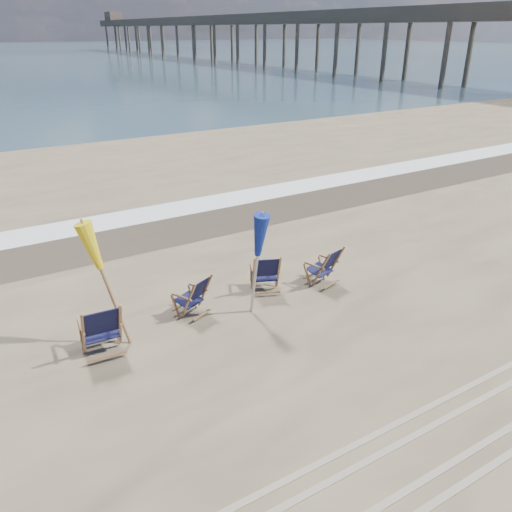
{
  "coord_description": "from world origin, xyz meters",
  "views": [
    {
      "loc": [
        -4.89,
        -5.91,
        5.22
      ],
      "look_at": [
        0.0,
        2.2,
        0.9
      ],
      "focal_mm": 35.0,
      "sensor_mm": 36.0,
      "label": 1
    }
  ],
  "objects_px": {
    "umbrella_blue": "(256,238)",
    "beach_chair_1": "(206,292)",
    "fishing_pier": "(229,33)",
    "beach_chair_2": "(279,273)",
    "umbrella_yellow": "(104,251)",
    "beach_chair_3": "(336,263)",
    "beach_chair_0": "(121,327)"
  },
  "relations": [
    {
      "from": "beach_chair_3",
      "to": "umbrella_yellow",
      "type": "xyz_separation_m",
      "value": [
        -4.94,
        0.17,
        1.37
      ]
    },
    {
      "from": "beach_chair_1",
      "to": "fishing_pier",
      "type": "xyz_separation_m",
      "value": [
        39.24,
        71.91,
        4.2
      ]
    },
    {
      "from": "beach_chair_3",
      "to": "fishing_pier",
      "type": "bearing_deg",
      "value": -131.66
    },
    {
      "from": "beach_chair_1",
      "to": "umbrella_yellow",
      "type": "xyz_separation_m",
      "value": [
        -1.9,
        -0.17,
        1.39
      ]
    },
    {
      "from": "beach_chair_1",
      "to": "beach_chair_3",
      "type": "xyz_separation_m",
      "value": [
        3.04,
        -0.34,
        0.02
      ]
    },
    {
      "from": "beach_chair_3",
      "to": "beach_chair_1",
      "type": "bearing_deg",
      "value": -21.49
    },
    {
      "from": "beach_chair_2",
      "to": "fishing_pier",
      "type": "distance_m",
      "value": 81.34
    },
    {
      "from": "beach_chair_0",
      "to": "beach_chair_3",
      "type": "relative_size",
      "value": 1.16
    },
    {
      "from": "beach_chair_0",
      "to": "umbrella_yellow",
      "type": "relative_size",
      "value": 0.46
    },
    {
      "from": "umbrella_blue",
      "to": "beach_chair_3",
      "type": "bearing_deg",
      "value": 7.86
    },
    {
      "from": "beach_chair_0",
      "to": "beach_chair_2",
      "type": "height_order",
      "value": "beach_chair_0"
    },
    {
      "from": "beach_chair_2",
      "to": "beach_chair_3",
      "type": "height_order",
      "value": "beach_chair_2"
    },
    {
      "from": "fishing_pier",
      "to": "beach_chair_3",
      "type": "bearing_deg",
      "value": -116.61
    },
    {
      "from": "beach_chair_2",
      "to": "fishing_pier",
      "type": "xyz_separation_m",
      "value": [
        37.57,
        72.03,
        4.17
      ]
    },
    {
      "from": "beach_chair_2",
      "to": "beach_chair_1",
      "type": "bearing_deg",
      "value": 19.02
    },
    {
      "from": "beach_chair_2",
      "to": "umbrella_yellow",
      "type": "height_order",
      "value": "umbrella_yellow"
    },
    {
      "from": "beach_chair_0",
      "to": "beach_chair_2",
      "type": "relative_size",
      "value": 1.14
    },
    {
      "from": "umbrella_blue",
      "to": "umbrella_yellow",
      "type": "bearing_deg",
      "value": 169.7
    },
    {
      "from": "beach_chair_1",
      "to": "beach_chair_2",
      "type": "bearing_deg",
      "value": 151.08
    },
    {
      "from": "beach_chair_2",
      "to": "beach_chair_3",
      "type": "distance_m",
      "value": 1.39
    },
    {
      "from": "umbrella_blue",
      "to": "beach_chair_1",
      "type": "bearing_deg",
      "value": 139.72
    },
    {
      "from": "umbrella_yellow",
      "to": "umbrella_blue",
      "type": "relative_size",
      "value": 1.08
    },
    {
      "from": "beach_chair_1",
      "to": "umbrella_blue",
      "type": "distance_m",
      "value": 1.59
    },
    {
      "from": "umbrella_blue",
      "to": "fishing_pier",
      "type": "xyz_separation_m",
      "value": [
        38.46,
        72.56,
        2.97
      ]
    },
    {
      "from": "beach_chair_1",
      "to": "umbrella_blue",
      "type": "xyz_separation_m",
      "value": [
        0.77,
        -0.66,
        1.23
      ]
    },
    {
      "from": "fishing_pier",
      "to": "beach_chair_1",
      "type": "bearing_deg",
      "value": -118.62
    },
    {
      "from": "umbrella_yellow",
      "to": "beach_chair_2",
      "type": "bearing_deg",
      "value": 0.83
    },
    {
      "from": "beach_chair_0",
      "to": "fishing_pier",
      "type": "xyz_separation_m",
      "value": [
        41.12,
        72.45,
        4.1
      ]
    },
    {
      "from": "beach_chair_2",
      "to": "umbrella_yellow",
      "type": "xyz_separation_m",
      "value": [
        -3.57,
        -0.05,
        1.36
      ]
    },
    {
      "from": "beach_chair_2",
      "to": "fishing_pier",
      "type": "relative_size",
      "value": 0.01
    },
    {
      "from": "beach_chair_1",
      "to": "umbrella_yellow",
      "type": "distance_m",
      "value": 2.36
    },
    {
      "from": "beach_chair_0",
      "to": "fishing_pier",
      "type": "relative_size",
      "value": 0.01
    }
  ]
}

